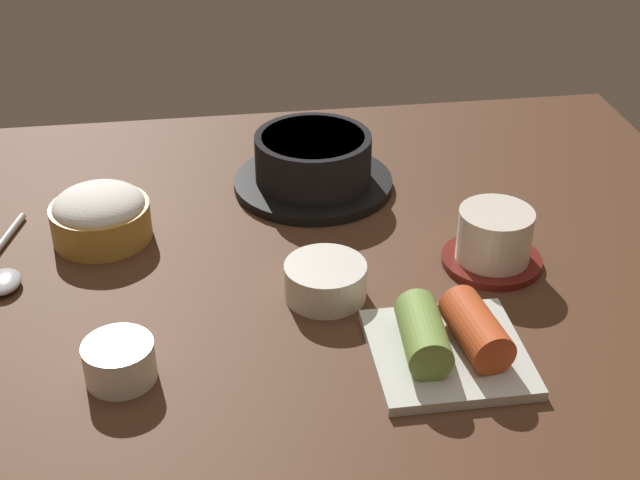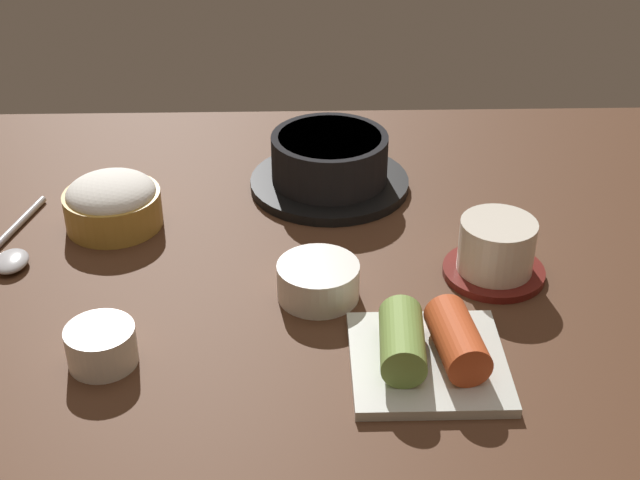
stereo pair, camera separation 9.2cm
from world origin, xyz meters
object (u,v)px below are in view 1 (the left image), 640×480
Objects in this scene: stone_pot at (313,163)px; banchan_cup_center at (325,280)px; rice_bowl at (100,215)px; spoon at (1,272)px; side_bowl_near at (119,360)px; kimchi_plate at (449,340)px; tea_cup_with_saucer at (494,239)px.

banchan_cup_center is (-1.92, -22.77, -1.27)cm from stone_pot.
rice_bowl is (-24.59, -8.26, -0.29)cm from stone_pot.
side_bowl_near is at bearing -54.08° from spoon.
stone_pot reaches higher than spoon.
banchan_cup_center is 0.59× the size of kimchi_plate.
side_bowl_near is (3.08, -24.26, -0.95)cm from rice_bowl.
side_bowl_near is at bearing -123.49° from stone_pot.
banchan_cup_center is at bearing 26.44° from side_bowl_near.
rice_bowl is at bearing -161.43° from stone_pot.
stone_pot reaches higher than side_bowl_near.
side_bowl_near is (-21.52, -32.52, -1.25)cm from stone_pot.
rice_bowl reaches higher than banchan_cup_center.
side_bowl_near is 0.38× the size of spoon.
rice_bowl reaches higher than side_bowl_near.
spoon is (-50.79, 4.85, -2.39)cm from tea_cup_with_saucer.
banchan_cup_center is at bearing -94.82° from stone_pot.
stone_pot is at bearing 85.18° from banchan_cup_center.
rice_bowl is 41.18cm from kimchi_plate.
rice_bowl is at bearing 32.75° from spoon.
banchan_cup_center is 0.50× the size of spoon.
spoon is (-34.48, -14.62, -2.60)cm from stone_pot.
stone_pot is 3.06× the size of side_bowl_near.
rice_bowl is 26.94cm from banchan_cup_center.
stone_pot is 1.39× the size of kimchi_plate.
kimchi_plate is (-8.69, -14.42, -1.07)cm from tea_cup_with_saucer.
stone_pot is 22.89cm from banchan_cup_center.
banchan_cup_center is 33.59cm from spoon.
side_bowl_near is at bearing -160.97° from tea_cup_with_saucer.
stone_pot reaches higher than rice_bowl.
rice_bowl is at bearing 164.67° from tea_cup_with_saucer.
banchan_cup_center and side_bowl_near have the same top height.
side_bowl_near is at bearing -153.56° from banchan_cup_center.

